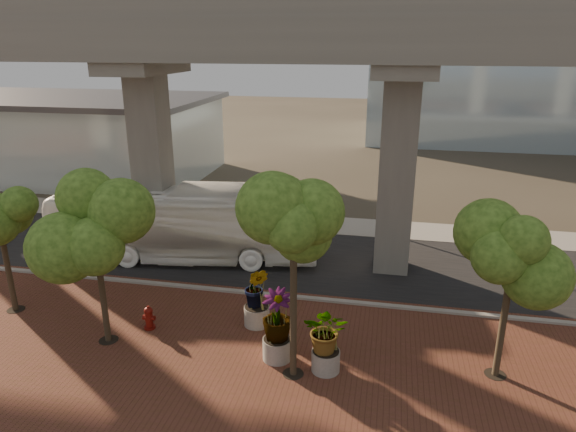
# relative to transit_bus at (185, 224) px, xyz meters

# --- Properties ---
(ground) EXTENTS (160.00, 160.00, 0.00)m
(ground) POSITION_rel_transit_bus_xyz_m (4.14, -1.23, -1.84)
(ground) COLOR #393329
(ground) RESTS_ON ground
(brick_plaza) EXTENTS (70.00, 13.00, 0.06)m
(brick_plaza) POSITION_rel_transit_bus_xyz_m (4.14, -9.23, -1.81)
(brick_plaza) COLOR brown
(brick_plaza) RESTS_ON ground
(asphalt_road) EXTENTS (90.00, 8.00, 0.04)m
(asphalt_road) POSITION_rel_transit_bus_xyz_m (4.14, 0.77, -1.82)
(asphalt_road) COLOR black
(asphalt_road) RESTS_ON ground
(curb_strip) EXTENTS (70.00, 0.25, 0.16)m
(curb_strip) POSITION_rel_transit_bus_xyz_m (4.14, -3.23, -1.76)
(curb_strip) COLOR #99968F
(curb_strip) RESTS_ON ground
(far_sidewalk) EXTENTS (90.00, 3.00, 0.06)m
(far_sidewalk) POSITION_rel_transit_bus_xyz_m (4.14, 6.27, -1.81)
(far_sidewalk) COLOR #99968F
(far_sidewalk) RESTS_ON ground
(transit_viaduct) EXTENTS (72.00, 5.60, 12.40)m
(transit_viaduct) POSITION_rel_transit_bus_xyz_m (4.14, 0.77, 5.45)
(transit_viaduct) COLOR gray
(transit_viaduct) RESTS_ON ground
(station_pavilion) EXTENTS (23.00, 13.00, 6.30)m
(station_pavilion) POSITION_rel_transit_bus_xyz_m (-15.86, 14.77, 1.38)
(station_pavilion) COLOR silver
(station_pavilion) RESTS_ON ground
(transit_bus) EXTENTS (13.46, 4.74, 3.67)m
(transit_bus) POSITION_rel_transit_bus_xyz_m (0.00, 0.00, 0.00)
(transit_bus) COLOR white
(transit_bus) RESTS_ON ground
(fire_hydrant) EXTENTS (0.48, 0.43, 0.95)m
(fire_hydrant) POSITION_rel_transit_bus_xyz_m (1.21, -6.73, -1.32)
(fire_hydrant) COLOR maroon
(fire_hydrant) RESTS_ON ground
(planter_front) EXTENTS (2.11, 2.11, 2.32)m
(planter_front) POSITION_rel_transit_bus_xyz_m (8.14, -8.01, -0.37)
(planter_front) COLOR gray
(planter_front) RESTS_ON ground
(planter_right) EXTENTS (2.43, 2.43, 2.59)m
(planter_right) POSITION_rel_transit_bus_xyz_m (6.41, -7.68, -0.21)
(planter_right) COLOR #A7A296
(planter_right) RESTS_ON ground
(planter_left) EXTENTS (2.19, 2.19, 2.41)m
(planter_left) POSITION_rel_transit_bus_xyz_m (5.15, -5.64, -0.31)
(planter_left) COLOR #A6A096
(planter_left) RESTS_ON ground
(street_tree_near_west) EXTENTS (3.64, 3.64, 6.17)m
(street_tree_near_west) POSITION_rel_transit_bus_xyz_m (0.09, -7.80, 2.72)
(street_tree_near_west) COLOR #4E3F2C
(street_tree_near_west) RESTS_ON ground
(street_tree_near_east) EXTENTS (3.54, 3.54, 6.78)m
(street_tree_near_east) POSITION_rel_transit_bus_xyz_m (7.12, -8.42, 3.37)
(street_tree_near_east) COLOR #4E3F2C
(street_tree_near_east) RESTS_ON ground
(street_tree_far_east) EXTENTS (3.35, 3.35, 5.61)m
(street_tree_far_east) POSITION_rel_transit_bus_xyz_m (13.65, -7.13, 2.29)
(street_tree_far_east) COLOR #4E3F2C
(street_tree_far_east) RESTS_ON ground
(streetlamp_west) EXTENTS (0.36, 1.04, 7.18)m
(streetlamp_west) POSITION_rel_transit_bus_xyz_m (-4.98, 6.17, 2.36)
(streetlamp_west) COLOR #2E2D32
(streetlamp_west) RESTS_ON ground
(streetlamp_east) EXTENTS (0.37, 1.07, 7.38)m
(streetlamp_east) POSITION_rel_transit_bus_xyz_m (10.71, 4.79, 2.48)
(streetlamp_east) COLOR #29292D
(streetlamp_east) RESTS_ON ground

